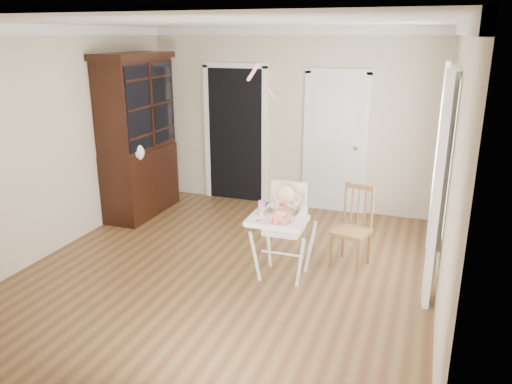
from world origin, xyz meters
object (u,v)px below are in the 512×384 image
(china_cabinet, at_px, (138,136))
(dining_chair, at_px, (352,229))
(sippy_cup, at_px, (262,207))
(cake, at_px, (280,218))
(high_chair, at_px, (284,220))

(china_cabinet, height_order, dining_chair, china_cabinet)
(sippy_cup, distance_m, china_cabinet, 2.81)
(china_cabinet, relative_size, dining_chair, 2.48)
(china_cabinet, bearing_deg, dining_chair, -12.55)
(cake, distance_m, dining_chair, 1.10)
(high_chair, distance_m, dining_chair, 0.90)
(high_chair, bearing_deg, sippy_cup, -150.55)
(high_chair, relative_size, china_cabinet, 0.46)
(sippy_cup, height_order, china_cabinet, china_cabinet)
(high_chair, distance_m, cake, 0.31)
(high_chair, height_order, dining_chair, high_chair)
(cake, relative_size, dining_chair, 0.23)
(china_cabinet, distance_m, dining_chair, 3.44)
(high_chair, height_order, china_cabinet, china_cabinet)
(china_cabinet, bearing_deg, high_chair, -26.33)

